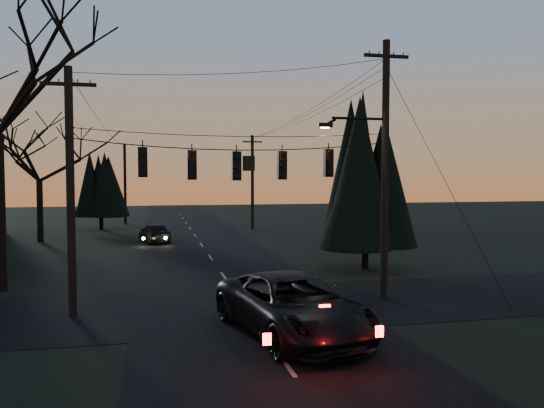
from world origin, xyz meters
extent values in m
cube|color=black|center=(0.00, 20.00, 0.01)|extent=(8.00, 120.00, 0.02)
cube|color=black|center=(0.00, 10.00, 0.01)|extent=(60.00, 7.00, 0.02)
cylinder|color=black|center=(-0.25, 10.00, 6.10)|extent=(11.50, 0.04, 0.04)
cylinder|color=black|center=(-9.51, 14.94, 3.28)|extent=(0.44, 0.44, 6.55)
cylinder|color=black|center=(7.45, 16.57, 0.80)|extent=(0.36, 0.36, 1.60)
cone|color=black|center=(7.45, 16.57, 4.77)|extent=(3.94, 3.94, 7.14)
cylinder|color=black|center=(-11.37, 32.44, 2.23)|extent=(0.44, 0.44, 4.46)
cylinder|color=black|center=(-7.88, 40.94, 0.80)|extent=(0.36, 0.36, 1.60)
cone|color=black|center=(-7.88, 40.94, 3.75)|extent=(3.81, 3.81, 5.10)
imported|color=black|center=(0.80, 6.19, 0.90)|extent=(4.27, 6.97, 1.80)
imported|color=black|center=(-3.20, 30.10, 0.71)|extent=(2.55, 4.45, 1.43)
camera|label=1|loc=(-3.26, -9.04, 4.81)|focal=35.00mm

